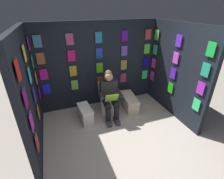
% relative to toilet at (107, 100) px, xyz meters
% --- Properties ---
extents(ground_plane, '(30.00, 30.00, 0.00)m').
position_rel_toilet_xyz_m(ground_plane, '(0.05, 1.56, -0.33)').
color(ground_plane, '#B2A899').
extents(display_wall_back, '(3.22, 0.14, 2.21)m').
position_rel_toilet_xyz_m(display_wall_back, '(0.05, -0.54, 0.78)').
color(display_wall_back, black).
rests_on(display_wall_back, ground).
extents(display_wall_left, '(0.14, 2.05, 2.21)m').
position_rel_toilet_xyz_m(display_wall_left, '(-1.56, 0.53, 0.78)').
color(display_wall_left, black).
rests_on(display_wall_left, ground).
extents(display_wall_right, '(0.14, 2.05, 2.21)m').
position_rel_toilet_xyz_m(display_wall_right, '(1.66, 0.53, 0.78)').
color(display_wall_right, black).
rests_on(display_wall_right, ground).
extents(toilet, '(0.43, 0.57, 0.77)m').
position_rel_toilet_xyz_m(toilet, '(0.00, 0.00, 0.00)').
color(toilet, white).
rests_on(toilet, ground).
extents(person_reading, '(0.55, 0.71, 1.19)m').
position_rel_toilet_xyz_m(person_reading, '(0.02, 0.23, 0.27)').
color(person_reading, black).
rests_on(person_reading, ground).
extents(comic_longbox_near, '(0.41, 0.81, 0.36)m').
position_rel_toilet_xyz_m(comic_longbox_near, '(-0.60, 0.06, -0.15)').
color(comic_longbox_near, beige).
rests_on(comic_longbox_near, ground).
extents(comic_longbox_far, '(0.30, 0.61, 0.35)m').
position_rel_toilet_xyz_m(comic_longbox_far, '(0.62, 0.17, -0.15)').
color(comic_longbox_far, white).
rests_on(comic_longbox_far, ground).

